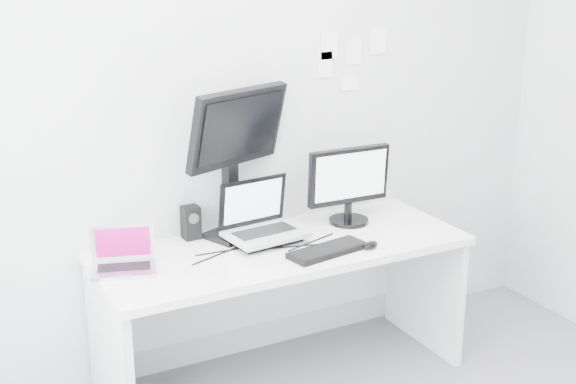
% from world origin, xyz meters
% --- Properties ---
extents(back_wall, '(3.60, 0.00, 3.60)m').
position_xyz_m(back_wall, '(0.00, 1.60, 1.35)').
color(back_wall, silver).
rests_on(back_wall, ground).
extents(desk, '(1.80, 0.70, 0.73)m').
position_xyz_m(desk, '(0.00, 1.25, 0.36)').
color(desk, white).
rests_on(desk, ground).
extents(macbook, '(0.33, 0.28, 0.21)m').
position_xyz_m(macbook, '(-0.77, 1.29, 0.83)').
color(macbook, '#B5B4BA').
rests_on(macbook, desk).
extents(speaker, '(0.09, 0.09, 0.16)m').
position_xyz_m(speaker, '(-0.36, 1.54, 0.81)').
color(speaker, black).
rests_on(speaker, desk).
extents(dell_laptop, '(0.40, 0.33, 0.31)m').
position_xyz_m(dell_laptop, '(-0.05, 1.32, 0.88)').
color(dell_laptop, '#B6B9BE').
rests_on(dell_laptop, desk).
extents(rear_monitor, '(0.60, 0.39, 0.76)m').
position_xyz_m(rear_monitor, '(-0.14, 1.48, 1.11)').
color(rear_monitor, black).
rests_on(rear_monitor, desk).
extents(samsung_monitor, '(0.46, 0.22, 0.41)m').
position_xyz_m(samsung_monitor, '(0.45, 1.37, 0.94)').
color(samsung_monitor, black).
rests_on(samsung_monitor, desk).
extents(keyboard, '(0.41, 0.21, 0.03)m').
position_xyz_m(keyboard, '(0.14, 1.06, 0.74)').
color(keyboard, black).
rests_on(keyboard, desk).
extents(mouse, '(0.11, 0.09, 0.03)m').
position_xyz_m(mouse, '(0.35, 1.02, 0.75)').
color(mouse, black).
rests_on(mouse, desk).
extents(wall_note_0, '(0.10, 0.00, 0.14)m').
position_xyz_m(wall_note_0, '(0.45, 1.59, 1.62)').
color(wall_note_0, white).
rests_on(wall_note_0, back_wall).
extents(wall_note_1, '(0.09, 0.00, 0.13)m').
position_xyz_m(wall_note_1, '(0.60, 1.59, 1.58)').
color(wall_note_1, white).
rests_on(wall_note_1, back_wall).
extents(wall_note_2, '(0.10, 0.00, 0.14)m').
position_xyz_m(wall_note_2, '(0.75, 1.59, 1.63)').
color(wall_note_2, white).
rests_on(wall_note_2, back_wall).
extents(wall_note_3, '(0.11, 0.00, 0.08)m').
position_xyz_m(wall_note_3, '(0.58, 1.59, 1.42)').
color(wall_note_3, white).
rests_on(wall_note_3, back_wall).
extents(wall_note_4, '(0.08, 0.00, 0.13)m').
position_xyz_m(wall_note_4, '(0.43, 1.59, 1.52)').
color(wall_note_4, white).
rests_on(wall_note_4, back_wall).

